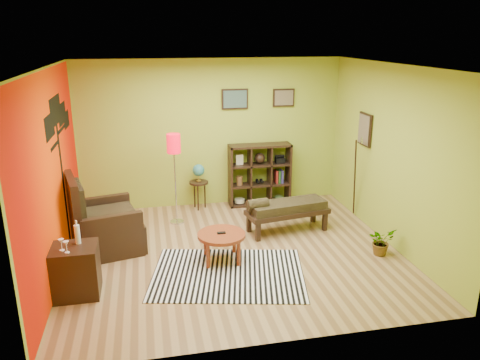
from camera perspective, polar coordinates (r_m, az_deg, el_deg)
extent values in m
plane|color=#A78151|center=(7.28, -0.73, -8.83)|extent=(5.00, 5.00, 0.00)
cube|color=#9BB033|center=(8.94, -3.50, 5.64)|extent=(5.00, 0.04, 2.80)
cube|color=#9BB033|center=(4.71, 4.40, -5.43)|extent=(5.00, 0.04, 2.80)
cube|color=#9BB033|center=(6.79, -21.97, 0.56)|extent=(0.04, 4.50, 2.80)
cube|color=#9BB033|center=(7.64, 18.00, 2.76)|extent=(0.04, 4.50, 2.80)
cube|color=white|center=(6.54, -0.83, 13.72)|extent=(5.00, 4.50, 0.04)
cube|color=#E33700|center=(6.79, -21.81, 0.57)|extent=(0.01, 4.45, 2.75)
cube|color=black|center=(7.40, -20.67, -0.80)|extent=(0.01, 0.14, 2.10)
cube|color=black|center=(6.69, -22.19, 6.03)|extent=(0.01, 0.65, 0.32)
cube|color=black|center=(7.20, -21.57, 7.89)|extent=(0.01, 0.85, 0.40)
cube|color=black|center=(7.71, -20.88, 7.55)|extent=(0.01, 0.70, 0.32)
cube|color=black|center=(8.07, -20.40, 6.92)|extent=(0.01, 0.50, 0.26)
cube|color=black|center=(8.87, -0.63, 9.84)|extent=(0.50, 0.03, 0.38)
cube|color=#4B6B60|center=(8.85, -0.60, 9.82)|extent=(0.44, 0.01, 0.32)
cube|color=black|center=(9.10, 5.34, 9.96)|extent=(0.42, 0.03, 0.34)
cube|color=#817153|center=(9.08, 5.38, 9.94)|extent=(0.36, 0.01, 0.28)
cube|color=black|center=(8.34, 15.00, 5.98)|extent=(0.03, 0.44, 0.56)
cube|color=#817153|center=(8.33, 14.84, 5.98)|extent=(0.01, 0.38, 0.50)
cylinder|color=black|center=(8.50, 13.81, 0.21)|extent=(0.23, 0.34, 1.46)
cone|color=silver|center=(8.19, 14.63, 4.86)|extent=(0.08, 0.09, 0.16)
cube|color=white|center=(6.68, -1.45, -11.36)|extent=(2.37, 1.93, 0.01)
cylinder|color=maroon|center=(6.89, -2.28, -6.72)|extent=(0.70, 0.70, 0.05)
cylinder|color=maroon|center=(7.20, -0.71, -7.47)|extent=(0.06, 0.06, 0.38)
cylinder|color=maroon|center=(7.16, -4.24, -7.68)|extent=(0.06, 0.06, 0.38)
cylinder|color=maroon|center=(6.81, -0.17, -9.02)|extent=(0.06, 0.06, 0.38)
cylinder|color=maroon|center=(6.76, -3.92, -9.26)|extent=(0.06, 0.06, 0.38)
cube|color=black|center=(6.87, -2.28, -6.45)|extent=(0.12, 0.05, 0.02)
cube|color=black|center=(7.62, -15.71, -6.47)|extent=(1.17, 1.16, 0.44)
cube|color=black|center=(7.42, -19.50, -4.23)|extent=(0.33, 0.95, 1.22)
cube|color=black|center=(7.15, -15.16, -6.87)|extent=(0.89, 0.32, 0.71)
cube|color=black|center=(7.98, -16.36, -4.36)|extent=(0.89, 0.32, 0.71)
cube|color=#EECB6E|center=(7.51, -15.65, -4.34)|extent=(0.93, 0.92, 0.16)
cube|color=#EECB6E|center=(7.36, -18.99, -2.52)|extent=(0.26, 0.71, 0.56)
cube|color=black|center=(6.42, -19.35, -10.40)|extent=(0.56, 0.51, 0.67)
cylinder|color=white|center=(6.31, -19.21, -6.27)|extent=(0.07, 0.07, 0.25)
cylinder|color=white|center=(6.25, -19.35, -4.97)|extent=(0.02, 0.02, 0.07)
cylinder|color=white|center=(6.22, -20.86, -8.01)|extent=(0.06, 0.06, 0.01)
cylinder|color=white|center=(6.20, -20.91, -7.59)|extent=(0.01, 0.01, 0.09)
cone|color=white|center=(6.17, -20.98, -7.00)|extent=(0.07, 0.07, 0.06)
cylinder|color=white|center=(6.14, -20.32, -8.30)|extent=(0.06, 0.06, 0.01)
cylinder|color=white|center=(6.12, -20.37, -7.88)|extent=(0.01, 0.01, 0.09)
cone|color=white|center=(6.09, -20.44, -7.28)|extent=(0.07, 0.07, 0.06)
cylinder|color=silver|center=(8.45, -7.68, -5.06)|extent=(0.24, 0.24, 0.03)
cylinder|color=silver|center=(8.19, -7.89, -0.33)|extent=(0.02, 0.02, 1.49)
cylinder|color=red|center=(8.01, -8.10, 4.43)|extent=(0.23, 0.23, 0.33)
cylinder|color=black|center=(8.90, -5.05, -0.31)|extent=(0.36, 0.36, 0.04)
cylinder|color=black|center=(9.02, -4.30, -1.85)|extent=(0.03, 0.03, 0.50)
cylinder|color=black|center=(9.06, -5.56, -1.80)|extent=(0.03, 0.03, 0.50)
cylinder|color=black|center=(8.87, -5.14, -2.20)|extent=(0.03, 0.03, 0.50)
cylinder|color=gold|center=(8.88, -5.05, -0.08)|extent=(0.09, 0.09, 0.02)
cylinder|color=gold|center=(8.87, -5.06, 0.25)|extent=(0.01, 0.01, 0.09)
sphere|color=#1D65B4|center=(8.82, -5.09, 1.20)|extent=(0.22, 0.22, 0.22)
cube|color=black|center=(8.98, -1.19, 0.45)|extent=(0.04, 0.35, 1.20)
cube|color=black|center=(9.25, 5.90, 0.87)|extent=(0.04, 0.35, 1.20)
cube|color=black|center=(9.28, 2.36, -2.77)|extent=(1.20, 0.35, 0.04)
cube|color=black|center=(8.94, 2.46, 4.22)|extent=(1.20, 0.35, 0.04)
cube|color=black|center=(9.05, 1.18, 0.59)|extent=(0.03, 0.33, 1.12)
cube|color=black|center=(9.14, 3.63, 0.74)|extent=(0.03, 0.33, 1.12)
cube|color=black|center=(9.15, 2.39, -0.54)|extent=(1.12, 0.33, 0.03)
cube|color=black|center=(9.04, 2.42, 1.88)|extent=(1.12, 0.33, 0.03)
cylinder|color=beige|center=(9.17, -0.06, -2.53)|extent=(0.20, 0.20, 0.07)
sphere|color=black|center=(9.01, 2.44, 2.67)|extent=(0.20, 0.20, 0.20)
cube|color=black|center=(9.12, 4.87, 2.43)|extent=(0.18, 0.15, 0.10)
cylinder|color=black|center=(9.12, 2.15, -0.13)|extent=(0.06, 0.12, 0.06)
cylinder|color=black|center=(9.14, 2.64, -0.10)|extent=(0.06, 0.12, 0.06)
ellipsoid|color=#384C26|center=(9.35, 4.75, -2.13)|extent=(0.18, 0.18, 0.09)
cylinder|color=brown|center=(9.04, -0.06, -0.09)|extent=(0.12, 0.12, 0.18)
cube|color=beige|center=(8.92, -0.06, 2.48)|extent=(0.14, 0.03, 0.20)
cube|color=maroon|center=(9.20, 4.40, 0.42)|extent=(0.04, 0.18, 0.26)
cube|color=#1E4C1E|center=(9.21, 4.73, 0.44)|extent=(0.04, 0.18, 0.26)
cube|color=navy|center=(9.22, 5.06, 0.46)|extent=(0.04, 0.18, 0.26)
cube|color=black|center=(7.94, 5.79, -3.87)|extent=(1.46, 0.71, 0.08)
cube|color=#EECB6E|center=(7.90, 5.82, -3.13)|extent=(1.35, 0.64, 0.14)
cylinder|color=#EECB6E|center=(7.65, 2.15, -2.96)|extent=(0.37, 0.23, 0.18)
cube|color=black|center=(8.45, 8.92, -4.07)|extent=(0.08, 0.08, 0.31)
cube|color=black|center=(7.95, 1.09, -5.28)|extent=(0.08, 0.08, 0.31)
cube|color=black|center=(8.13, 10.30, -5.02)|extent=(0.08, 0.08, 0.31)
cube|color=black|center=(7.61, 2.21, -6.37)|extent=(0.08, 0.08, 0.31)
imported|color=#26661E|center=(7.48, 16.79, -7.48)|extent=(0.50, 0.52, 0.33)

